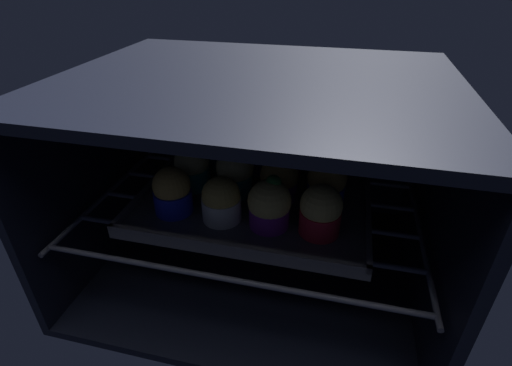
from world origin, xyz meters
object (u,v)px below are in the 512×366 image
baking_tray (256,197)px  muffin_row0_col0 (172,192)px  muffin_row0_col2 (270,205)px  muffin_row2_col1 (246,152)px  muffin_row2_col0 (205,150)px  muffin_row2_col2 (285,158)px  muffin_row1_col2 (279,180)px  muffin_row1_col3 (327,184)px  muffin_row0_col1 (221,200)px  muffin_row1_col0 (192,168)px  muffin_row2_col3 (328,163)px  muffin_row1_col1 (235,172)px  muffin_row0_col3 (321,211)px

baking_tray → muffin_row0_col0: size_ratio=4.91×
muffin_row0_col2 → muffin_row2_col1: bearing=116.4°
muffin_row2_col1 → muffin_row2_col0: bearing=179.2°
muffin_row2_col0 → muffin_row2_col1: (8.15, -0.11, 0.49)cm
muffin_row0_col2 → muffin_row2_col2: (-0.38, 15.41, -0.04)cm
muffin_row2_col1 → muffin_row1_col2: bearing=-44.3°
baking_tray → muffin_row2_col0: bearing=147.4°
muffin_row1_col3 → muffin_row2_col2: bearing=137.0°
muffin_row0_col1 → muffin_row2_col1: bearing=90.4°
muffin_row2_col0 → muffin_row1_col0: bearing=-87.8°
muffin_row1_col2 → muffin_row2_col3: (7.57, 7.53, 0.24)cm
muffin_row1_col1 → muffin_row2_col3: muffin_row1_col1 is taller
muffin_row0_col2 → muffin_row1_col3: size_ratio=1.02×
muffin_row1_col1 → muffin_row0_col2: bearing=-45.4°
muffin_row2_col3 → muffin_row1_col1: bearing=-153.0°
muffin_row0_col2 → muffin_row2_col0: size_ratio=1.07×
muffin_row1_col1 → muffin_row1_col2: bearing=1.4°
muffin_row1_col0 → muffin_row2_col1: (7.85, 7.36, 0.40)cm
muffin_row1_col3 → muffin_row2_col0: bearing=162.0°
baking_tray → muffin_row0_col2: 9.81cm
muffin_row2_col3 → muffin_row2_col1: bearing=-179.6°
muffin_row1_col3 → muffin_row0_col3: bearing=-91.7°
muffin_row2_col3 → baking_tray: bearing=-146.9°
muffin_row2_col3 → muffin_row1_col3: bearing=-88.1°
muffin_row1_col3 → muffin_row1_col2: bearing=179.0°
muffin_row0_col3 → muffin_row1_col2: bearing=134.1°
muffin_row1_col1 → muffin_row2_col0: bearing=136.6°
muffin_row2_col3 → muffin_row0_col0: bearing=-146.5°
muffin_row0_col1 → muffin_row1_col2: (7.49, 8.03, 0.08)cm
muffin_row1_col3 → muffin_row2_col3: size_ratio=1.04×
muffin_row1_col2 → muffin_row2_col3: 10.68cm
muffin_row2_col1 → muffin_row2_col2: (7.24, 0.08, -0.52)cm
muffin_row0_col3 → muffin_row1_col2: (-7.60, 7.84, -0.27)cm
muffin_row1_col1 → muffin_row2_col2: muffin_row1_col1 is taller
muffin_row2_col0 → muffin_row2_col2: 15.39cm
muffin_row0_col3 → muffin_row1_col3: 7.71cm
muffin_row0_col0 → muffin_row2_col0: 15.39cm
muffin_row0_col2 → muffin_row2_col1: (-7.63, 15.33, 0.49)cm
muffin_row2_col1 → muffin_row1_col0: bearing=-136.8°
muffin_row2_col1 → muffin_row2_col2: bearing=0.6°
muffin_row2_col1 → muffin_row2_col3: muffin_row2_col1 is taller
muffin_row1_col1 → muffin_row1_col0: bearing=178.2°
muffin_row2_col0 → muffin_row2_col1: bearing=-0.8°
muffin_row0_col0 → muffin_row2_col3: same height
muffin_row1_col0 → muffin_row2_col1: 10.77cm
muffin_row0_col0 → muffin_row1_col3: 24.71cm
muffin_row0_col3 → muffin_row1_col2: size_ratio=1.05×
muffin_row0_col0 → muffin_row0_col3: bearing=0.0°
baking_tray → muffin_row2_col1: size_ratio=4.29×
muffin_row0_col2 → muffin_row2_col0: bearing=135.6°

